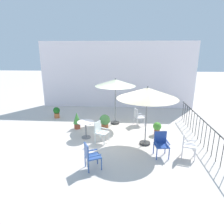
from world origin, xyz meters
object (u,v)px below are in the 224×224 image
at_px(patio_umbrella_0, 147,93).
at_px(patio_chair_3, 187,143).
at_px(cafe_table_0, 86,127).
at_px(patio_chair_4, 100,131).
at_px(potted_plant_0, 77,120).
at_px(potted_plant_2, 157,128).
at_px(patio_umbrella_1, 115,83).
at_px(patio_chair_1, 161,142).
at_px(patio_chair_0, 138,116).
at_px(patio_chair_2, 90,155).
at_px(potted_plant_3, 105,121).
at_px(potted_plant_1, 57,112).

xyz_separation_m(patio_umbrella_0, patio_chair_3, (1.40, -0.95, -1.60)).
bearing_deg(cafe_table_0, patio_chair_4, -31.82).
height_order(patio_chair_3, potted_plant_0, patio_chair_3).
bearing_deg(potted_plant_2, patio_umbrella_1, 146.94).
bearing_deg(cafe_table_0, patio_umbrella_1, 57.77).
bearing_deg(potted_plant_2, patio_chair_1, -94.27).
bearing_deg(patio_chair_3, patio_chair_4, 163.26).
bearing_deg(patio_chair_0, patio_chair_3, -63.50).
height_order(cafe_table_0, patio_chair_4, patio_chair_4).
distance_m(patio_chair_2, potted_plant_2, 3.97).
height_order(patio_chair_1, potted_plant_3, patio_chair_1).
relative_size(patio_umbrella_0, cafe_table_0, 3.25).
xyz_separation_m(patio_umbrella_1, patio_chair_3, (2.77, -3.30, -1.61)).
xyz_separation_m(patio_chair_0, potted_plant_3, (-1.66, -0.59, -0.11)).
bearing_deg(patio_umbrella_0, potted_plant_0, 154.89).
relative_size(patio_umbrella_1, patio_chair_4, 2.66).
bearing_deg(potted_plant_1, patio_umbrella_0, -32.66).
bearing_deg(patio_umbrella_1, patio_umbrella_0, -59.83).
bearing_deg(potted_plant_1, cafe_table_0, -49.44).
xyz_separation_m(patio_chair_2, patio_chair_3, (3.32, 1.03, 0.02)).
distance_m(patio_chair_1, potted_plant_2, 1.97).
height_order(cafe_table_0, patio_chair_0, patio_chair_0).
bearing_deg(potted_plant_0, potted_plant_3, 5.78).
xyz_separation_m(patio_chair_0, potted_plant_0, (-3.03, -0.73, -0.05)).
height_order(patio_umbrella_0, patio_chair_2, patio_umbrella_0).
bearing_deg(patio_chair_1, patio_chair_4, 158.16).
bearing_deg(patio_umbrella_1, patio_chair_2, -97.28).
bearing_deg(potted_plant_3, patio_chair_2, -91.25).
distance_m(patio_chair_0, patio_chair_1, 3.21).
distance_m(patio_chair_3, potted_plant_0, 5.22).
xyz_separation_m(potted_plant_0, potted_plant_3, (1.37, 0.14, -0.06)).
xyz_separation_m(patio_chair_3, patio_chair_4, (-3.26, 0.98, -0.02)).
bearing_deg(patio_chair_4, potted_plant_0, 132.60).
distance_m(cafe_table_0, patio_chair_4, 0.82).
bearing_deg(potted_plant_3, patio_umbrella_0, -41.71).
height_order(patio_umbrella_0, potted_plant_1, patio_umbrella_0).
height_order(patio_chair_3, potted_plant_3, patio_chair_3).
relative_size(patio_umbrella_1, potted_plant_1, 3.83).
bearing_deg(potted_plant_2, patio_chair_2, -130.20).
xyz_separation_m(patio_chair_4, potted_plant_0, (-1.35, 1.47, -0.07)).
height_order(patio_chair_0, potted_plant_2, patio_chair_0).
distance_m(patio_umbrella_0, cafe_table_0, 3.07).
xyz_separation_m(cafe_table_0, potted_plant_2, (3.19, 0.58, -0.18)).
relative_size(patio_umbrella_0, potted_plant_0, 2.91).
height_order(patio_umbrella_1, patio_chair_3, patio_umbrella_1).
bearing_deg(patio_umbrella_0, potted_plant_2, 58.91).
bearing_deg(patio_umbrella_1, potted_plant_2, -33.06).
relative_size(patio_umbrella_1, patio_chair_0, 2.73).
bearing_deg(patio_umbrella_0, patio_chair_4, 178.93).
xyz_separation_m(patio_umbrella_1, cafe_table_0, (-1.19, -1.89, -1.64)).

